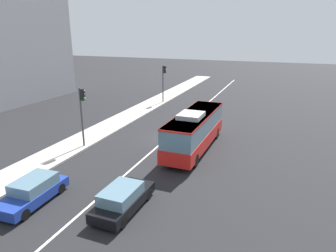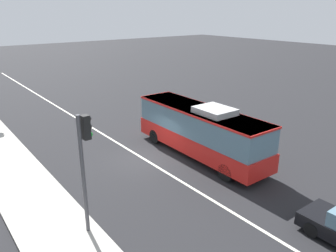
{
  "view_description": "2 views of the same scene",
  "coord_description": "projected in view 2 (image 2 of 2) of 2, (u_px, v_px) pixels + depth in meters",
  "views": [
    {
      "loc": [
        -25.32,
        -9.81,
        9.69
      ],
      "look_at": [
        -2.01,
        -0.83,
        1.87
      ],
      "focal_mm": 32.65,
      "sensor_mm": 36.0,
      "label": 1
    },
    {
      "loc": [
        -16.13,
        10.43,
        8.87
      ],
      "look_at": [
        -0.92,
        -1.27,
        2.16
      ],
      "focal_mm": 35.62,
      "sensor_mm": 36.0,
      "label": 2
    }
  ],
  "objects": [
    {
      "name": "traffic_light_near_corner",
      "position": [
        85.0,
        154.0,
        12.93
      ],
      "size": [
        0.33,
        0.62,
        5.2
      ],
      "rotation": [
        0.0,
        0.0,
        -1.52
      ],
      "color": "#47474C",
      "rests_on": "ground_plane"
    },
    {
      "name": "ground_plane",
      "position": [
        143.0,
        159.0,
        21.0
      ],
      "size": [
        160.0,
        160.0,
        0.0
      ],
      "primitive_type": "plane",
      "color": "black"
    },
    {
      "name": "lane_centre_line",
      "position": [
        143.0,
        159.0,
        21.0
      ],
      "size": [
        76.0,
        0.16,
        0.01
      ],
      "primitive_type": "cube",
      "color": "silver",
      "rests_on": "ground_plane"
    },
    {
      "name": "sidewalk_kerb",
      "position": [
        29.0,
        193.0,
        16.95
      ],
      "size": [
        80.0,
        3.12,
        0.14
      ],
      "primitive_type": "cube",
      "color": "#B2ADA3",
      "rests_on": "ground_plane"
    },
    {
      "name": "transit_bus",
      "position": [
        200.0,
        129.0,
        20.87
      ],
      "size": [
        10.03,
        2.63,
        3.46
      ],
      "rotation": [
        0.0,
        0.0,
        -0.01
      ],
      "color": "red",
      "rests_on": "ground_plane"
    }
  ]
}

